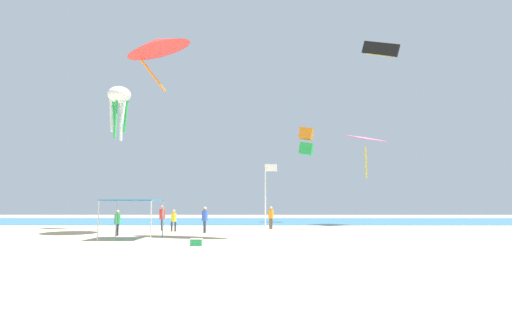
% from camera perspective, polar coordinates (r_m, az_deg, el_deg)
% --- Properties ---
extents(ground, '(110.00, 110.00, 0.10)m').
position_cam_1_polar(ground, '(21.12, -4.26, -11.40)').
color(ground, '#D1BA8C').
extents(ocean_strip, '(110.00, 19.82, 0.03)m').
position_cam_1_polar(ocean_strip, '(50.17, -1.60, -8.03)').
color(ocean_strip, teal).
rests_on(ocean_strip, ground).
extents(canopy_tent, '(2.95, 3.08, 2.25)m').
position_cam_1_polar(canopy_tent, '(26.28, -15.90, -5.30)').
color(canopy_tent, '#B2B2B7').
rests_on(canopy_tent, ground).
extents(person_near_tent, '(0.39, 0.43, 1.62)m').
position_cam_1_polar(person_near_tent, '(29.01, -17.79, -7.61)').
color(person_near_tent, black).
rests_on(person_near_tent, ground).
extents(person_leftmost, '(0.42, 0.45, 1.78)m').
position_cam_1_polar(person_leftmost, '(34.76, 1.97, -7.36)').
color(person_leftmost, brown).
rests_on(person_leftmost, ground).
extents(person_central, '(0.43, 0.47, 1.80)m').
position_cam_1_polar(person_central, '(30.67, -6.76, -7.53)').
color(person_central, '#33384C').
rests_on(person_central, ground).
extents(person_rightmost, '(0.38, 0.37, 1.58)m').
position_cam_1_polar(person_rightmost, '(32.35, -10.79, -7.60)').
color(person_rightmost, '#33384C').
rests_on(person_rightmost, ground).
extents(person_far_shore, '(0.45, 0.50, 1.87)m').
position_cam_1_polar(person_far_shore, '(33.89, -12.25, -7.19)').
color(person_far_shore, '#33384C').
rests_on(person_far_shore, ground).
extents(banner_flag, '(0.61, 0.06, 3.97)m').
position_cam_1_polar(banner_flag, '(21.30, 1.42, -4.85)').
color(banner_flag, silver).
rests_on(banner_flag, ground).
extents(cooler_box, '(0.57, 0.37, 0.35)m').
position_cam_1_polar(cooler_box, '(21.45, -7.86, -10.67)').
color(cooler_box, '#1E8C4C').
rests_on(cooler_box, ground).
extents(kite_octopus_white, '(2.68, 2.68, 4.57)m').
position_cam_1_polar(kite_octopus_white, '(38.98, -17.57, 7.86)').
color(kite_octopus_white, white).
extents(kite_delta_red, '(6.36, 6.35, 4.07)m').
position_cam_1_polar(kite_delta_red, '(33.39, -12.84, 14.62)').
color(kite_delta_red, red).
extents(kite_box_orange, '(1.85, 1.72, 3.12)m').
position_cam_1_polar(kite_box_orange, '(47.78, 6.63, 2.46)').
color(kite_box_orange, orange).
extents(kite_diamond_pink, '(3.92, 3.90, 4.26)m').
position_cam_1_polar(kite_diamond_pink, '(43.14, 14.21, 2.50)').
color(kite_diamond_pink, pink).
extents(kite_parafoil_black, '(2.56, 2.59, 2.08)m').
position_cam_1_polar(kite_parafoil_black, '(38.12, 16.06, 13.86)').
color(kite_parafoil_black, black).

